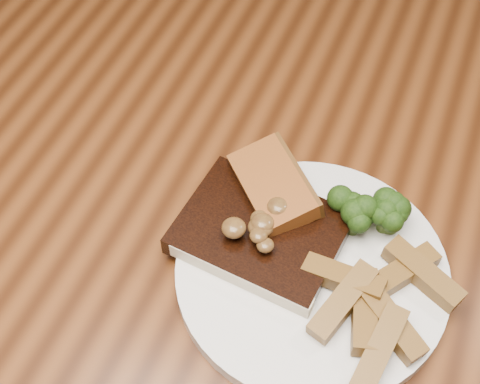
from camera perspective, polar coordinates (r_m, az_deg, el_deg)
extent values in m
cube|color=#522910|center=(0.71, 0.40, -2.22)|extent=(1.60, 0.90, 0.04)
cube|color=black|center=(1.49, 11.83, 14.62)|extent=(0.47, 0.47, 0.04)
cylinder|color=black|center=(1.72, 17.83, 9.63)|extent=(0.04, 0.04, 0.39)
cylinder|color=black|center=(1.79, 8.22, 13.85)|extent=(0.04, 0.04, 0.39)
cylinder|color=black|center=(1.49, 13.33, 2.70)|extent=(0.04, 0.04, 0.39)
cylinder|color=black|center=(1.57, 2.69, 7.70)|extent=(0.04, 0.04, 0.39)
cylinder|color=silver|center=(0.65, 6.12, -6.91)|extent=(0.27, 0.27, 0.01)
cube|color=black|center=(0.65, 1.74, -3.47)|extent=(0.16, 0.13, 0.02)
cube|color=beige|center=(0.62, 0.01, -7.35)|extent=(0.14, 0.03, 0.02)
cube|color=brown|center=(0.67, 2.72, -0.47)|extent=(0.11, 0.11, 0.02)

